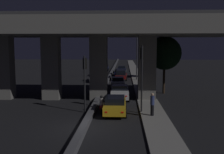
{
  "coord_description": "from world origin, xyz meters",
  "views": [
    {
      "loc": [
        2.7,
        -17.41,
        5.59
      ],
      "look_at": [
        0.81,
        23.03,
        0.94
      ],
      "focal_mm": 42.0,
      "sensor_mm": 36.0,
      "label": 1
    }
  ],
  "objects_px": {
    "car_taxi_yellow_lead": "(115,105)",
    "car_white_second_oncoming": "(101,71)",
    "car_white_second": "(120,92)",
    "car_white_third": "(118,82)",
    "car_dark_blue_third_oncoming": "(104,67)",
    "car_dark_blue_fifth": "(120,72)",
    "car_dark_blue_sixth": "(122,69)",
    "car_white_lead_oncoming": "(96,77)",
    "motorcycle_red_filtering_near": "(101,105)",
    "traffic_light_right_of_median": "(142,68)",
    "car_dark_red_fourth": "(121,74)",
    "traffic_light_left_of_median": "(85,74)",
    "street_lamp": "(135,50)",
    "pedestrian_on_sidewalk": "(152,104)"
  },
  "relations": [
    {
      "from": "car_taxi_yellow_lead",
      "to": "car_white_second_oncoming",
      "type": "height_order",
      "value": "car_white_second_oncoming"
    },
    {
      "from": "car_white_second",
      "to": "car_white_third",
      "type": "height_order",
      "value": "car_white_second"
    },
    {
      "from": "car_dark_blue_third_oncoming",
      "to": "car_dark_blue_fifth",
      "type": "bearing_deg",
      "value": 18.65
    },
    {
      "from": "car_dark_blue_sixth",
      "to": "car_white_lead_oncoming",
      "type": "xyz_separation_m",
      "value": [
        -4.0,
        -14.72,
        -0.04
      ]
    },
    {
      "from": "car_dark_blue_third_oncoming",
      "to": "motorcycle_red_filtering_near",
      "type": "height_order",
      "value": "car_dark_blue_third_oncoming"
    },
    {
      "from": "car_dark_blue_third_oncoming",
      "to": "car_white_second_oncoming",
      "type": "bearing_deg",
      "value": 0.18
    },
    {
      "from": "car_dark_blue_fifth",
      "to": "motorcycle_red_filtering_near",
      "type": "xyz_separation_m",
      "value": [
        -1.06,
        -29.26,
        -0.06
      ]
    },
    {
      "from": "traffic_light_right_of_median",
      "to": "car_dark_blue_sixth",
      "type": "distance_m",
      "value": 35.4
    },
    {
      "from": "car_dark_red_fourth",
      "to": "car_white_lead_oncoming",
      "type": "xyz_separation_m",
      "value": [
        -4.07,
        -2.17,
        -0.21
      ]
    },
    {
      "from": "car_white_second",
      "to": "motorcycle_red_filtering_near",
      "type": "relative_size",
      "value": 2.43
    },
    {
      "from": "car_white_second_oncoming",
      "to": "traffic_light_right_of_median",
      "type": "bearing_deg",
      "value": 11.8
    },
    {
      "from": "car_white_lead_oncoming",
      "to": "motorcycle_red_filtering_near",
      "type": "bearing_deg",
      "value": 7.52
    },
    {
      "from": "traffic_light_left_of_median",
      "to": "car_white_second_oncoming",
      "type": "relative_size",
      "value": 1.1
    },
    {
      "from": "car_white_third",
      "to": "car_white_second",
      "type": "bearing_deg",
      "value": -179.08
    },
    {
      "from": "car_dark_red_fourth",
      "to": "car_white_lead_oncoming",
      "type": "distance_m",
      "value": 4.61
    },
    {
      "from": "car_taxi_yellow_lead",
      "to": "car_white_second_oncoming",
      "type": "xyz_separation_m",
      "value": [
        -3.74,
        29.1,
        0.14
      ]
    },
    {
      "from": "street_lamp",
      "to": "car_dark_red_fourth",
      "type": "bearing_deg",
      "value": 163.34
    },
    {
      "from": "car_white_third",
      "to": "traffic_light_right_of_median",
      "type": "bearing_deg",
      "value": -172.44
    },
    {
      "from": "car_taxi_yellow_lead",
      "to": "car_dark_blue_fifth",
      "type": "relative_size",
      "value": 0.97
    },
    {
      "from": "traffic_light_left_of_median",
      "to": "car_dark_blue_sixth",
      "type": "xyz_separation_m",
      "value": [
        2.79,
        35.19,
        -2.57
      ]
    },
    {
      "from": "street_lamp",
      "to": "car_taxi_yellow_lead",
      "type": "height_order",
      "value": "street_lamp"
    },
    {
      "from": "car_dark_blue_fifth",
      "to": "car_white_second_oncoming",
      "type": "distance_m",
      "value": 3.65
    },
    {
      "from": "traffic_light_left_of_median",
      "to": "pedestrian_on_sidewalk",
      "type": "xyz_separation_m",
      "value": [
        5.6,
        -1.38,
        -2.26
      ]
    },
    {
      "from": "traffic_light_right_of_median",
      "to": "car_dark_blue_third_oncoming",
      "type": "height_order",
      "value": "traffic_light_right_of_median"
    },
    {
      "from": "car_white_second",
      "to": "car_dark_blue_third_oncoming",
      "type": "bearing_deg",
      "value": 6.35
    },
    {
      "from": "car_white_lead_oncoming",
      "to": "car_white_second_oncoming",
      "type": "height_order",
      "value": "car_white_second_oncoming"
    },
    {
      "from": "car_dark_red_fourth",
      "to": "traffic_light_left_of_median",
      "type": "bearing_deg",
      "value": 175.07
    },
    {
      "from": "car_white_lead_oncoming",
      "to": "motorcycle_red_filtering_near",
      "type": "relative_size",
      "value": 2.81
    },
    {
      "from": "car_dark_blue_fifth",
      "to": "car_white_third",
      "type": "bearing_deg",
      "value": -178.34
    },
    {
      "from": "street_lamp",
      "to": "car_dark_blue_fifth",
      "type": "height_order",
      "value": "street_lamp"
    },
    {
      "from": "street_lamp",
      "to": "car_white_third",
      "type": "bearing_deg",
      "value": -108.28
    },
    {
      "from": "traffic_light_right_of_median",
      "to": "car_white_second_oncoming",
      "type": "distance_m",
      "value": 29.55
    },
    {
      "from": "street_lamp",
      "to": "car_dark_blue_sixth",
      "type": "distance_m",
      "value": 14.12
    },
    {
      "from": "traffic_light_right_of_median",
      "to": "car_white_second_oncoming",
      "type": "height_order",
      "value": "traffic_light_right_of_median"
    },
    {
      "from": "car_taxi_yellow_lead",
      "to": "car_dark_blue_sixth",
      "type": "relative_size",
      "value": 1.0
    },
    {
      "from": "traffic_light_left_of_median",
      "to": "motorcycle_red_filtering_near",
      "type": "height_order",
      "value": "traffic_light_left_of_median"
    },
    {
      "from": "car_dark_blue_fifth",
      "to": "motorcycle_red_filtering_near",
      "type": "distance_m",
      "value": 29.28
    },
    {
      "from": "traffic_light_right_of_median",
      "to": "car_white_lead_oncoming",
      "type": "height_order",
      "value": "traffic_light_right_of_median"
    },
    {
      "from": "car_white_third",
      "to": "car_dark_blue_sixth",
      "type": "distance_m",
      "value": 21.26
    },
    {
      "from": "car_dark_red_fourth",
      "to": "car_dark_blue_fifth",
      "type": "relative_size",
      "value": 1.03
    },
    {
      "from": "traffic_light_right_of_median",
      "to": "car_taxi_yellow_lead",
      "type": "relative_size",
      "value": 1.25
    },
    {
      "from": "car_white_lead_oncoming",
      "to": "pedestrian_on_sidewalk",
      "type": "bearing_deg",
      "value": 17.54
    },
    {
      "from": "car_white_second",
      "to": "car_dark_blue_sixth",
      "type": "bearing_deg",
      "value": -0.48
    },
    {
      "from": "car_white_second_oncoming",
      "to": "street_lamp",
      "type": "bearing_deg",
      "value": 42.65
    },
    {
      "from": "car_white_second",
      "to": "car_dark_blue_fifth",
      "type": "distance_m",
      "value": 23.47
    },
    {
      "from": "car_dark_red_fourth",
      "to": "motorcycle_red_filtering_near",
      "type": "relative_size",
      "value": 2.8
    },
    {
      "from": "traffic_light_right_of_median",
      "to": "car_white_third",
      "type": "distance_m",
      "value": 14.48
    },
    {
      "from": "car_dark_blue_third_oncoming",
      "to": "pedestrian_on_sidewalk",
      "type": "relative_size",
      "value": 2.29
    },
    {
      "from": "car_taxi_yellow_lead",
      "to": "motorcycle_red_filtering_near",
      "type": "height_order",
      "value": "motorcycle_red_filtering_near"
    },
    {
      "from": "car_white_second",
      "to": "car_dark_red_fourth",
      "type": "xyz_separation_m",
      "value": [
        -0.03,
        16.97,
        0.13
      ]
    }
  ]
}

